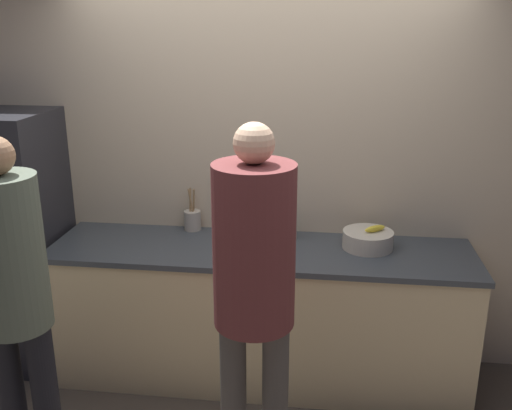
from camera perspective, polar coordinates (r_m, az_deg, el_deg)
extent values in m
plane|color=#4C4238|center=(3.67, -0.33, -19.76)|extent=(14.00, 14.00, 0.00)
cube|color=#C6B293|center=(3.75, 1.10, 3.32)|extent=(5.20, 0.06, 2.60)
cube|color=beige|center=(3.76, 0.46, -10.88)|extent=(2.59, 0.68, 0.87)
cube|color=#383D42|center=(3.56, 0.47, -4.49)|extent=(2.62, 0.71, 0.03)
cube|color=#232328|center=(4.13, -23.69, -3.31)|extent=(0.71, 0.61, 1.71)
cylinder|color=black|center=(3.28, -23.20, -17.42)|extent=(0.13, 0.13, 0.85)
cylinder|color=black|center=(3.20, -20.22, -18.01)|extent=(0.13, 0.13, 0.85)
cylinder|color=#515B4C|center=(2.87, -23.54, -4.50)|extent=(0.33, 0.33, 0.75)
cylinder|color=#4C4742|center=(3.02, -2.26, -18.78)|extent=(0.13, 0.13, 0.88)
cylinder|color=#4C4742|center=(3.00, 1.93, -19.09)|extent=(0.13, 0.13, 0.88)
cylinder|color=brown|center=(2.60, -0.19, -4.17)|extent=(0.38, 0.38, 0.77)
sphere|color=#DBAD89|center=(2.46, -0.20, 6.21)|extent=(0.18, 0.18, 0.18)
cylinder|color=beige|center=(3.59, 11.11, -3.42)|extent=(0.31, 0.31, 0.11)
ellipsoid|color=yellow|center=(3.57, 11.81, -2.33)|extent=(0.15, 0.12, 0.04)
cylinder|color=#ADA393|center=(3.85, -6.36, -1.53)|extent=(0.11, 0.11, 0.13)
cylinder|color=#99754C|center=(3.82, -6.60, -0.03)|extent=(0.01, 0.05, 0.23)
cylinder|color=#99754C|center=(3.82, -6.25, -0.01)|extent=(0.03, 0.05, 0.23)
cylinder|color=#99754C|center=(3.81, -6.46, -0.09)|extent=(0.05, 0.01, 0.23)
cylinder|color=silver|center=(3.67, 3.66, -2.11)|extent=(0.06, 0.06, 0.17)
cylinder|color=silver|center=(3.64, 3.70, -0.45)|extent=(0.03, 0.03, 0.05)
cylinder|color=black|center=(3.62, 3.71, 0.10)|extent=(0.03, 0.03, 0.02)
cylinder|color=#335184|center=(3.65, 2.00, -2.94)|extent=(0.09, 0.09, 0.09)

